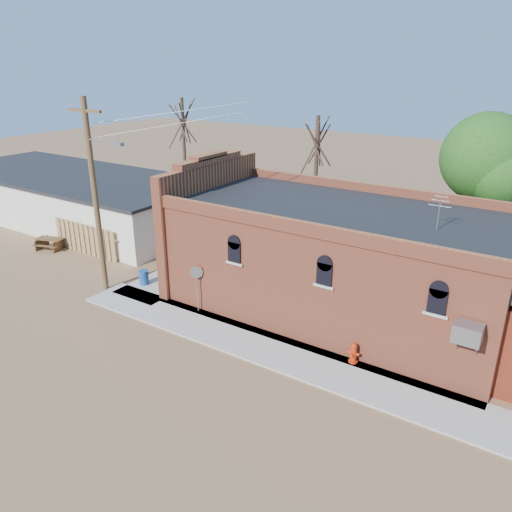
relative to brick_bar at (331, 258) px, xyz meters
The scene contains 14 objects.
ground 6.19m from the brick_bar, 106.65° to the right, with size 120.00×120.00×0.00m, color brown.
sidewalk_south 5.14m from the brick_bar, 91.78° to the right, with size 19.00×2.20×0.08m, color #9E9991.
sidewalk_west 8.28m from the brick_bar, behind, with size 2.60×10.00×0.08m, color #9E9991.
brick_bar is the anchor object (origin of this frame).
storage_building 20.81m from the brick_bar, behind, with size 20.40×8.40×3.17m.
wood_fence 14.61m from the brick_bar, behind, with size 5.20×0.10×1.80m, color olive, non-canonical shape.
utility_pole 10.96m from the brick_bar, 156.31° to the right, with size 3.12×0.26×9.00m.
tree_bare_near 9.54m from the brick_bar, 121.74° to the left, with size 2.80×2.80×7.65m.
tree_bare_far 18.25m from the brick_bar, 151.47° to the left, with size 2.80×2.80×8.16m.
tree_leafy 9.80m from the brick_bar, 61.44° to the left, with size 4.40×4.40×8.15m.
fire_hydrant 4.98m from the brick_bar, 53.15° to the right, with size 0.44×0.39×0.79m.
stop_sign 5.89m from the brick_bar, 140.87° to the right, with size 0.47×0.43×2.15m.
trash_barrel 9.28m from the brick_bar, 160.87° to the right, with size 0.47×0.47×0.72m, color navy.
picnic_table 17.16m from the brick_bar, behind, with size 1.88×1.63×0.66m.
Camera 1 is at (10.00, -13.20, 10.43)m, focal length 35.00 mm.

